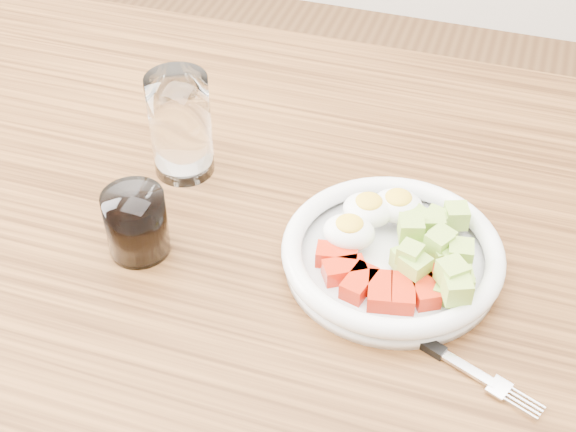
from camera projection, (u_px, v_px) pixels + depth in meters
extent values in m
cube|color=brown|center=(30.00, 202.00, 1.56)|extent=(0.07, 0.07, 0.73)
cube|color=brown|center=(294.00, 256.00, 0.90)|extent=(1.50, 0.90, 0.04)
cylinder|color=white|center=(391.00, 262.00, 0.86)|extent=(0.23, 0.23, 0.01)
torus|color=white|center=(393.00, 251.00, 0.85)|extent=(0.24, 0.24, 0.02)
cube|color=red|center=(337.00, 256.00, 0.84)|extent=(0.05, 0.03, 0.02)
cube|color=red|center=(344.00, 271.00, 0.83)|extent=(0.05, 0.04, 0.02)
cube|color=red|center=(359.00, 283.00, 0.81)|extent=(0.03, 0.05, 0.02)
cube|color=red|center=(380.00, 291.00, 0.81)|extent=(0.03, 0.05, 0.02)
cube|color=red|center=(402.00, 293.00, 0.80)|extent=(0.03, 0.05, 0.02)
cube|color=red|center=(424.00, 289.00, 0.81)|extent=(0.04, 0.05, 0.02)
cube|color=red|center=(440.00, 279.00, 0.82)|extent=(0.05, 0.04, 0.02)
ellipsoid|color=white|center=(368.00, 210.00, 0.88)|extent=(0.06, 0.05, 0.03)
ellipsoid|color=yellow|center=(369.00, 201.00, 0.87)|extent=(0.03, 0.03, 0.01)
ellipsoid|color=white|center=(398.00, 206.00, 0.88)|extent=(0.06, 0.05, 0.03)
ellipsoid|color=yellow|center=(399.00, 197.00, 0.87)|extent=(0.03, 0.03, 0.01)
ellipsoid|color=white|center=(349.00, 232.00, 0.85)|extent=(0.06, 0.05, 0.03)
ellipsoid|color=yellow|center=(350.00, 224.00, 0.84)|extent=(0.03, 0.03, 0.01)
cube|color=#AACB4E|center=(439.00, 243.00, 0.82)|extent=(0.03, 0.03, 0.02)
cube|color=#AACB4E|center=(415.00, 267.00, 0.81)|extent=(0.04, 0.04, 0.03)
cube|color=#AACB4E|center=(432.00, 224.00, 0.86)|extent=(0.03, 0.03, 0.02)
cube|color=#AACB4E|center=(452.00, 273.00, 0.79)|extent=(0.04, 0.04, 0.03)
cube|color=#AACB4E|center=(416.00, 226.00, 0.87)|extent=(0.03, 0.03, 0.02)
cube|color=#AACB4E|center=(419.00, 249.00, 0.84)|extent=(0.03, 0.03, 0.02)
cube|color=#AACB4E|center=(456.00, 216.00, 0.87)|extent=(0.03, 0.03, 0.02)
cube|color=#AACB4E|center=(457.00, 289.00, 0.78)|extent=(0.03, 0.03, 0.03)
cube|color=#AACB4E|center=(404.00, 260.00, 0.83)|extent=(0.03, 0.03, 0.02)
cube|color=#AACB4E|center=(411.00, 229.00, 0.84)|extent=(0.03, 0.03, 0.03)
cube|color=#AACB4E|center=(459.00, 282.00, 0.79)|extent=(0.03, 0.03, 0.03)
cube|color=#AACB4E|center=(451.00, 259.00, 0.82)|extent=(0.03, 0.03, 0.02)
cube|color=#AACB4E|center=(436.00, 222.00, 0.87)|extent=(0.03, 0.03, 0.02)
cube|color=#AACB4E|center=(460.00, 283.00, 0.79)|extent=(0.03, 0.03, 0.02)
cube|color=#AACB4E|center=(443.00, 255.00, 0.82)|extent=(0.03, 0.03, 0.02)
cube|color=#AACB4E|center=(460.00, 254.00, 0.82)|extent=(0.03, 0.03, 0.03)
cube|color=#AACB4E|center=(441.00, 240.00, 0.84)|extent=(0.03, 0.03, 0.02)
cube|color=#AACB4E|center=(459.00, 283.00, 0.79)|extent=(0.03, 0.03, 0.02)
cube|color=#AACB4E|center=(410.00, 254.00, 0.81)|extent=(0.03, 0.03, 0.02)
cube|color=#AACB4E|center=(418.00, 221.00, 0.87)|extent=(0.03, 0.03, 0.02)
cube|color=#AACB4E|center=(444.00, 293.00, 0.80)|extent=(0.02, 0.02, 0.02)
cube|color=black|center=(402.00, 330.00, 0.79)|extent=(0.09, 0.05, 0.01)
cube|color=silver|center=(469.00, 370.00, 0.76)|extent=(0.05, 0.03, 0.00)
cube|color=silver|center=(499.00, 388.00, 0.74)|extent=(0.03, 0.03, 0.00)
cylinder|color=silver|center=(521.00, 409.00, 0.72)|extent=(0.03, 0.02, 0.00)
cylinder|color=silver|center=(523.00, 405.00, 0.73)|extent=(0.03, 0.02, 0.00)
cylinder|color=silver|center=(526.00, 401.00, 0.73)|extent=(0.03, 0.02, 0.00)
cylinder|color=silver|center=(529.00, 398.00, 0.73)|extent=(0.03, 0.02, 0.00)
cylinder|color=white|center=(180.00, 126.00, 0.94)|extent=(0.07, 0.07, 0.13)
cylinder|color=white|center=(136.00, 223.00, 0.86)|extent=(0.07, 0.07, 0.08)
cylinder|color=black|center=(137.00, 224.00, 0.86)|extent=(0.06, 0.06, 0.06)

